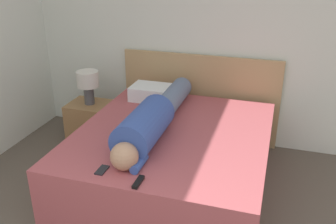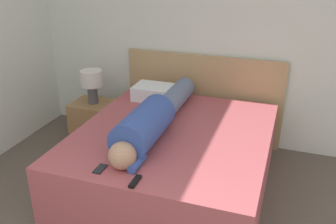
{
  "view_description": "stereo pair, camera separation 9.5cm",
  "coord_description": "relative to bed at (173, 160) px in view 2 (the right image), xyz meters",
  "views": [
    {
      "loc": [
        0.66,
        -0.17,
        2.09
      ],
      "look_at": [
        -0.2,
        2.59,
        0.84
      ],
      "focal_mm": 40.0,
      "sensor_mm": 36.0,
      "label": 1
    },
    {
      "loc": [
        0.75,
        -0.14,
        2.09
      ],
      "look_at": [
        -0.2,
        2.59,
        0.84
      ],
      "focal_mm": 40.0,
      "sensor_mm": 36.0,
      "label": 2
    }
  ],
  "objects": [
    {
      "name": "table_lamp",
      "position": [
        -1.18,
        0.63,
        0.44
      ],
      "size": [
        0.25,
        0.25,
        0.39
      ],
      "color": "#4C4C51",
      "rests_on": "nightstand"
    },
    {
      "name": "headboard",
      "position": [
        0.0,
        1.08,
        0.22
      ],
      "size": [
        1.82,
        0.04,
        1.03
      ],
      "color": "tan",
      "rests_on": "ground_plane"
    },
    {
      "name": "tv_remote",
      "position": [
        0.01,
        -0.86,
        0.31
      ],
      "size": [
        0.04,
        0.15,
        0.02
      ],
      "color": "black",
      "rests_on": "bed"
    },
    {
      "name": "cell_phone",
      "position": [
        -0.31,
        -0.79,
        0.3
      ],
      "size": [
        0.06,
        0.13,
        0.01
      ],
      "color": "black",
      "rests_on": "bed"
    },
    {
      "name": "nightstand",
      "position": [
        -1.18,
        0.63,
        -0.06
      ],
      "size": [
        0.49,
        0.41,
        0.47
      ],
      "color": "olive",
      "rests_on": "ground_plane"
    },
    {
      "name": "person_lying",
      "position": [
        -0.16,
        -0.08,
        0.43
      ],
      "size": [
        0.32,
        1.72,
        0.32
      ],
      "color": "tan",
      "rests_on": "bed"
    },
    {
      "name": "bed",
      "position": [
        0.0,
        0.0,
        0.0
      ],
      "size": [
        1.7,
        1.91,
        0.59
      ],
      "color": "#A84C51",
      "rests_on": "ground_plane"
    },
    {
      "name": "wall_back",
      "position": [
        0.2,
        1.15,
        1.0
      ],
      "size": [
        5.62,
        0.06,
        2.6
      ],
      "color": "silver",
      "rests_on": "ground_plane"
    },
    {
      "name": "pillow_near_headboard",
      "position": [
        -0.39,
        0.7,
        0.37
      ],
      "size": [
        0.54,
        0.32,
        0.15
      ],
      "color": "white",
      "rests_on": "bed"
    }
  ]
}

